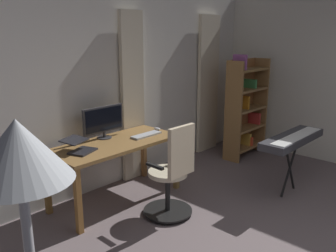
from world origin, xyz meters
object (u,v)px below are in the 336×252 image
(computer_keyboard, at_px, (146,135))
(laptop, at_px, (80,147))
(office_chair, at_px, (172,176))
(computer_monitor, at_px, (104,120))
(computer_mouse, at_px, (157,129))
(piano_keyboard, at_px, (293,140))
(floor_lamp, at_px, (26,223))
(bookshelf, at_px, (244,108))
(desk, at_px, (116,149))

(computer_keyboard, relative_size, laptop, 1.08)
(office_chair, xyz_separation_m, computer_monitor, (0.14, -1.01, 0.49))
(computer_mouse, height_order, piano_keyboard, computer_mouse)
(office_chair, xyz_separation_m, floor_lamp, (2.31, 1.49, 0.98))
(bookshelf, relative_size, floor_lamp, 0.95)
(laptop, xyz_separation_m, piano_keyboard, (-2.12, 1.48, -0.09))
(computer_monitor, height_order, laptop, computer_monitor)
(computer_monitor, relative_size, floor_lamp, 0.33)
(computer_keyboard, bearing_deg, laptop, -5.51)
(desk, height_order, bookshelf, bookshelf)
(bookshelf, xyz_separation_m, floor_lamp, (4.68, 2.04, 0.66))
(laptop, distance_m, bookshelf, 3.04)
(bookshelf, relative_size, piano_keyboard, 1.45)
(desk, relative_size, laptop, 4.04)
(desk, distance_m, laptop, 0.51)
(office_chair, distance_m, laptop, 1.06)
(desk, xyz_separation_m, computer_mouse, (-0.72, -0.01, 0.11))
(computer_monitor, relative_size, piano_keyboard, 0.50)
(piano_keyboard, bearing_deg, floor_lamp, 12.48)
(piano_keyboard, bearing_deg, bookshelf, -125.61)
(computer_keyboard, bearing_deg, piano_keyboard, 130.67)
(office_chair, xyz_separation_m, computer_mouse, (-0.56, -0.78, 0.28))
(piano_keyboard, bearing_deg, computer_mouse, -58.10)
(computer_mouse, distance_m, floor_lamp, 3.73)
(office_chair, distance_m, computer_monitor, 1.13)
(laptop, distance_m, floor_lamp, 2.89)
(desk, relative_size, floor_lamp, 0.89)
(office_chair, relative_size, bookshelf, 0.63)
(laptop, bearing_deg, bookshelf, 155.23)
(computer_keyboard, distance_m, piano_keyboard, 1.83)
(laptop, relative_size, floor_lamp, 0.22)
(desk, height_order, laptop, laptop)
(desk, bearing_deg, piano_keyboard, 137.85)
(desk, xyz_separation_m, bookshelf, (-2.54, 0.23, 0.15))
(computer_mouse, bearing_deg, bookshelf, 172.42)
(computer_mouse, bearing_deg, computer_keyboard, 17.74)
(office_chair, distance_m, piano_keyboard, 1.64)
(computer_monitor, bearing_deg, bookshelf, 169.58)
(desk, distance_m, computer_keyboard, 0.45)
(computer_keyboard, relative_size, piano_keyboard, 0.36)
(desk, relative_size, office_chair, 1.48)
(desk, bearing_deg, laptop, -0.76)
(desk, bearing_deg, bookshelf, 174.81)
(desk, relative_size, bookshelf, 0.94)
(laptop, relative_size, bookshelf, 0.23)
(computer_monitor, relative_size, bookshelf, 0.35)
(computer_monitor, bearing_deg, computer_mouse, 162.56)
(computer_monitor, relative_size, laptop, 1.49)
(desk, xyz_separation_m, floor_lamp, (2.15, 2.27, 0.81))
(computer_mouse, relative_size, piano_keyboard, 0.09)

